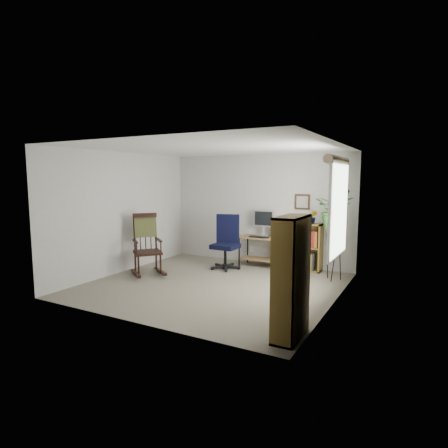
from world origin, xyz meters
The scene contains 18 objects.
floor centered at (0.00, 0.00, 0.00)m, with size 4.20×4.00×0.00m, color gray.
ceiling centered at (0.00, 0.00, 2.40)m, with size 4.20×4.00×0.00m, color white.
wall_back centered at (0.00, 2.00, 1.20)m, with size 4.20×0.00×2.40m, color #BBBAB6.
wall_front centered at (0.00, -2.00, 1.20)m, with size 4.20×0.00×2.40m, color #BBBAB6.
wall_left centered at (-2.10, 0.00, 1.20)m, with size 0.00×4.00×2.40m, color #BBBAB6.
wall_right centered at (2.10, 0.00, 1.20)m, with size 0.00×4.00×2.40m, color #BBBAB6.
window centered at (2.06, 0.30, 1.40)m, with size 0.12×1.20×1.50m, color silver, non-canonical shape.
desk centered at (0.19, 1.70, 0.32)m, with size 0.90×0.49×0.65m, color olive, non-canonical shape.
monitor centered at (0.19, 1.84, 0.93)m, with size 0.46×0.16×0.56m, color silver, non-canonical shape.
keyboard centered at (0.19, 1.58, 0.66)m, with size 0.40×0.15×0.03m, color black.
office_chair centered at (-0.38, 1.14, 0.57)m, with size 0.63×0.63×1.15m, color black, non-canonical shape.
rocking_chair centered at (-1.50, 0.01, 0.61)m, with size 0.63×1.05×1.22m, color black, non-canonical shape.
low_bookshelf centered at (0.99, 1.82, 0.49)m, with size 0.93×0.31×0.98m, color brown, non-canonical shape.
tall_bookshelf centered at (1.92, -1.47, 0.73)m, with size 0.27×0.64×1.46m, color brown, non-canonical shape.
plant_stand centered at (1.80, 1.35, 0.51)m, with size 0.28×0.28×1.02m, color black, non-canonical shape.
spider_plant centered at (1.80, 1.35, 1.68)m, with size 1.69×1.88×1.46m, color #2A6724.
potted_plant_small centered at (1.27, 1.83, 1.03)m, with size 0.13×0.24×0.11m, color #2A6724.
framed_picture centered at (0.99, 1.97, 1.40)m, with size 0.32×0.04×0.32m, color black, non-canonical shape.
Camera 1 is at (3.28, -5.58, 1.90)m, focal length 30.00 mm.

